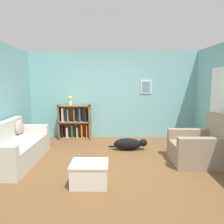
% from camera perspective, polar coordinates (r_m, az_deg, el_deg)
% --- Properties ---
extents(ground_plane, '(14.00, 14.00, 0.00)m').
position_cam_1_polar(ground_plane, '(4.74, -0.06, -13.40)').
color(ground_plane, brown).
extents(wall_back, '(5.60, 0.13, 2.60)m').
position_cam_1_polar(wall_back, '(6.66, 0.20, 4.46)').
color(wall_back, '#7AB7BC').
rests_on(wall_back, ground_plane).
extents(couch, '(0.83, 1.91, 0.86)m').
position_cam_1_polar(couch, '(5.14, -24.14, -8.65)').
color(couch, beige).
rests_on(couch, ground_plane).
extents(bookshelf, '(0.95, 0.31, 1.02)m').
position_cam_1_polar(bookshelf, '(6.67, -9.68, -2.66)').
color(bookshelf, olive).
rests_on(bookshelf, ground_plane).
extents(recliner_chair, '(1.08, 0.96, 1.03)m').
position_cam_1_polar(recliner_chair, '(5.06, 22.21, -8.48)').
color(recliner_chair, gray).
rests_on(recliner_chair, ground_plane).
extents(coffee_table, '(0.62, 0.51, 0.39)m').
position_cam_1_polar(coffee_table, '(3.83, -5.89, -15.53)').
color(coffee_table, silver).
rests_on(coffee_table, ground_plane).
extents(dog, '(0.99, 0.27, 0.30)m').
position_cam_1_polar(dog, '(5.58, 4.50, -8.33)').
color(dog, black).
rests_on(dog, ground_plane).
extents(vase, '(0.13, 0.13, 0.27)m').
position_cam_1_polar(vase, '(6.58, -10.85, 3.12)').
color(vase, silver).
rests_on(vase, bookshelf).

